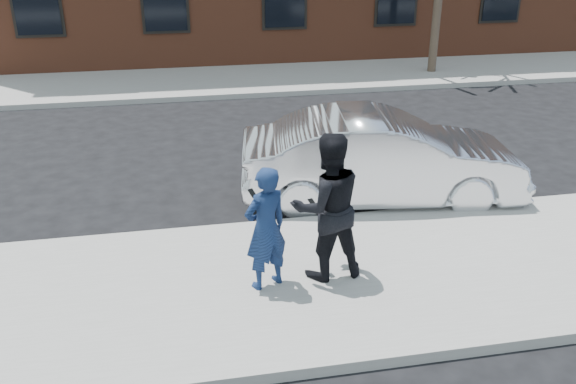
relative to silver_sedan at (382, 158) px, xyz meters
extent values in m
plane|color=black|center=(0.16, -2.30, -0.80)|extent=(100.00, 100.00, 0.00)
cube|color=gray|center=(0.16, -2.55, -0.73)|extent=(50.00, 3.50, 0.15)
cube|color=#999691|center=(0.16, -0.75, -0.73)|extent=(50.00, 0.10, 0.15)
cube|color=gray|center=(0.16, 8.95, -0.73)|extent=(50.00, 3.50, 0.15)
cube|color=#999691|center=(0.16, 7.15, -0.73)|extent=(50.00, 0.10, 0.15)
cube|color=black|center=(-7.34, 10.64, 1.40)|extent=(1.30, 0.06, 1.70)
cylinder|color=#3E2E24|center=(4.66, 8.70, 1.45)|extent=(0.26, 0.26, 4.20)
imported|color=silver|center=(0.00, 0.00, 0.00)|extent=(5.04, 2.33, 1.60)
imported|color=navy|center=(-2.44, -2.58, 0.20)|extent=(0.73, 0.63, 1.69)
cube|color=black|center=(-2.58, -2.40, 0.63)|extent=(0.12, 0.14, 0.08)
imported|color=black|center=(-1.60, -2.45, 0.37)|extent=(1.06, 0.87, 2.04)
cube|color=black|center=(-1.77, -2.28, 0.37)|extent=(0.10, 0.15, 0.06)
camera|label=1|loc=(-3.46, -9.41, 3.82)|focal=38.00mm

